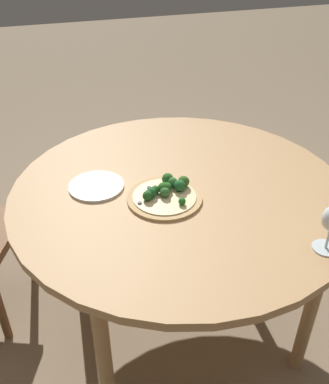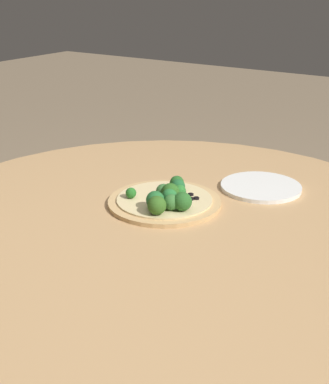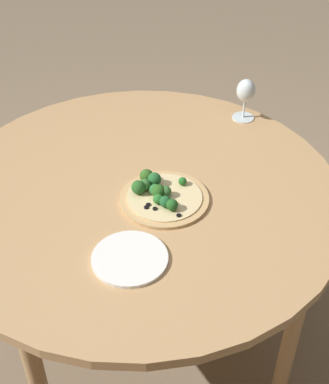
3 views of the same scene
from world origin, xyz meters
name	(u,v)px [view 1 (image 1 of 3)]	position (x,y,z in m)	size (l,w,h in m)	color
ground_plane	(177,316)	(0.00, 0.00, 0.00)	(12.00, 12.00, 0.00)	#847056
dining_table	(180,201)	(0.00, 0.00, 0.65)	(1.23, 1.23, 0.71)	tan
pizza	(166,193)	(0.05, -0.07, 0.72)	(0.26, 0.26, 0.06)	tan
plate_near	(96,186)	(-0.09, -0.29, 0.71)	(0.20, 0.20, 0.01)	white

